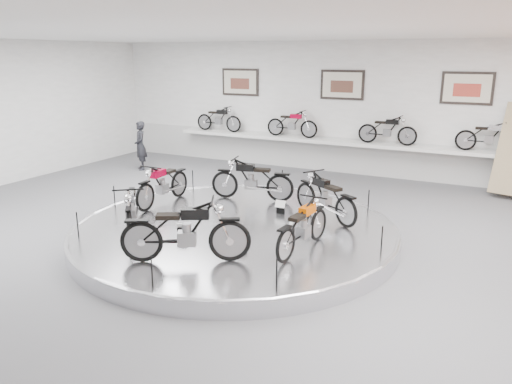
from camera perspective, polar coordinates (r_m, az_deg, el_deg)
The scene contains 21 objects.
floor at distance 9.81m, azimuth -3.27°, elevation -5.97°, with size 16.00×16.00×0.00m, color #4F4F52.
ceiling at distance 9.14m, azimuth -3.67°, elevation 18.07°, with size 16.00×16.00×0.00m, color white.
wall_back at distance 15.66m, azimuth 9.74°, elevation 9.42°, with size 16.00×16.00×0.00m, color white.
dado_band at distance 15.85m, azimuth 9.48°, elevation 4.20°, with size 15.68×0.04×1.10m, color #BCBCBA.
display_platform at distance 10.00m, azimuth -2.42°, elevation -4.62°, with size 6.40×6.40×0.30m, color silver.
platform_rim at distance 9.96m, azimuth -2.43°, elevation -3.97°, with size 6.40×6.40×0.10m, color #B2B2BA.
shelf at distance 15.51m, azimuth 9.24°, elevation 5.66°, with size 11.00×0.55×0.10m, color silver.
poster_left at distance 16.94m, azimuth -1.82°, elevation 12.44°, with size 1.35×0.06×0.88m, color beige.
poster_center at distance 15.56m, azimuth 9.81°, elevation 11.97°, with size 1.35×0.06×0.88m, color beige.
poster_right at distance 14.90m, azimuth 22.98°, elevation 10.86°, with size 1.35×0.06×0.88m, color beige.
shelf_bike_a at distance 17.17m, azimuth -4.28°, elevation 8.15°, with size 1.22×0.42×0.73m, color black, non-canonical shape.
shelf_bike_b at distance 15.96m, azimuth 4.13°, elevation 7.60°, with size 1.22×0.42×0.73m, color maroon, non-canonical shape.
shelf_bike_c at distance 15.06m, azimuth 14.77°, elevation 6.67°, with size 1.22×0.42×0.73m, color black, non-canonical shape.
shelf_bike_d at distance 14.74m, azimuth 25.09°, elevation 5.55°, with size 1.22×0.42×0.73m, color #BBBBC0, non-canonical shape.
bike_a at distance 10.29m, azimuth 7.93°, elevation -0.51°, with size 1.61×0.57×0.95m, color black, non-canonical shape.
bike_b at distance 11.53m, azimuth -0.46°, elevation 1.46°, with size 1.67×0.59×0.98m, color black, non-canonical shape.
bike_c at distance 11.41m, azimuth -10.62°, elevation 0.96°, with size 1.62×0.57×0.95m, color maroon, non-canonical shape.
bike_d at distance 9.73m, azimuth -14.15°, elevation -1.76°, with size 1.63×0.57×0.96m, color #BBBBC0, non-canonical shape.
bike_e at distance 8.14m, azimuth -8.07°, elevation -4.44°, with size 1.80×0.63×1.06m, color black, non-canonical shape.
bike_f at distance 8.56m, azimuth 5.40°, elevation -3.90°, with size 1.52×0.54×0.90m, color #B84600, non-canonical shape.
visitor at distance 16.39m, azimuth -13.07°, elevation 5.18°, with size 0.57×0.37×1.55m, color black.
Camera 1 is at (4.62, -7.88, 3.57)m, focal length 35.00 mm.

